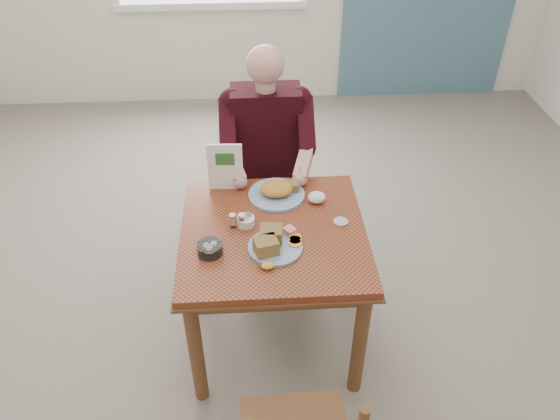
{
  "coord_description": "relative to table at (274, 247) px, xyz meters",
  "views": [
    {
      "loc": [
        -0.1,
        -2.04,
        2.45
      ],
      "look_at": [
        0.03,
        0.0,
        0.87
      ],
      "focal_mm": 35.0,
      "sensor_mm": 36.0,
      "label": 1
    }
  ],
  "objects": [
    {
      "name": "creamer",
      "position": [
        -0.3,
        -0.15,
        0.14
      ],
      "size": [
        0.13,
        0.13,
        0.05
      ],
      "color": "white",
      "rests_on": "table"
    },
    {
      "name": "near_plate",
      "position": [
        -0.01,
        -0.13,
        0.14
      ],
      "size": [
        0.29,
        0.29,
        0.09
      ],
      "color": "white",
      "rests_on": "table"
    },
    {
      "name": "chair_far",
      "position": [
        0.0,
        0.8,
        -0.16
      ],
      "size": [
        0.42,
        0.42,
        0.95
      ],
      "color": "brown",
      "rests_on": "ground"
    },
    {
      "name": "lemon_wedge",
      "position": [
        -0.04,
        -0.27,
        0.13
      ],
      "size": [
        0.07,
        0.06,
        0.03
      ],
      "primitive_type": "ellipsoid",
      "rotation": [
        0.0,
        0.0,
        -0.29
      ],
      "color": "gold",
      "rests_on": "table"
    },
    {
      "name": "far_plate",
      "position": [
        0.04,
        0.28,
        0.14
      ],
      "size": [
        0.33,
        0.33,
        0.08
      ],
      "color": "white",
      "rests_on": "table"
    },
    {
      "name": "napkin",
      "position": [
        0.24,
        0.22,
        0.14
      ],
      "size": [
        0.11,
        0.1,
        0.06
      ],
      "primitive_type": "ellipsoid",
      "rotation": [
        0.0,
        0.0,
        -0.26
      ],
      "color": "white",
      "rests_on": "table"
    },
    {
      "name": "floor",
      "position": [
        0.0,
        0.0,
        -0.64
      ],
      "size": [
        6.0,
        6.0,
        0.0
      ],
      "primitive_type": "plane",
      "color": "#73675D",
      "rests_on": "ground"
    },
    {
      "name": "diner",
      "position": [
        0.0,
        0.71,
        0.17
      ],
      "size": [
        0.53,
        0.56,
        1.39
      ],
      "color": "gray",
      "rests_on": "chair_far"
    },
    {
      "name": "shakers",
      "position": [
        -0.17,
        0.04,
        0.15
      ],
      "size": [
        0.08,
        0.04,
        0.08
      ],
      "color": "white",
      "rests_on": "table"
    },
    {
      "name": "caddy",
      "position": [
        -0.13,
        0.05,
        0.14
      ],
      "size": [
        0.09,
        0.09,
        0.07
      ],
      "color": "white",
      "rests_on": "table"
    },
    {
      "name": "table",
      "position": [
        0.0,
        0.0,
        0.0
      ],
      "size": [
        0.92,
        0.92,
        0.75
      ],
      "color": "brown",
      "rests_on": "ground"
    },
    {
      "name": "metal_dish",
      "position": [
        0.34,
        0.04,
        0.12
      ],
      "size": [
        0.08,
        0.08,
        0.01
      ],
      "primitive_type": "cylinder",
      "rotation": [
        0.0,
        0.0,
        0.14
      ],
      "color": "silver",
      "rests_on": "table"
    },
    {
      "name": "menu",
      "position": [
        -0.23,
        0.37,
        0.25
      ],
      "size": [
        0.19,
        0.03,
        0.27
      ],
      "color": "white",
      "rests_on": "table"
    }
  ]
}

